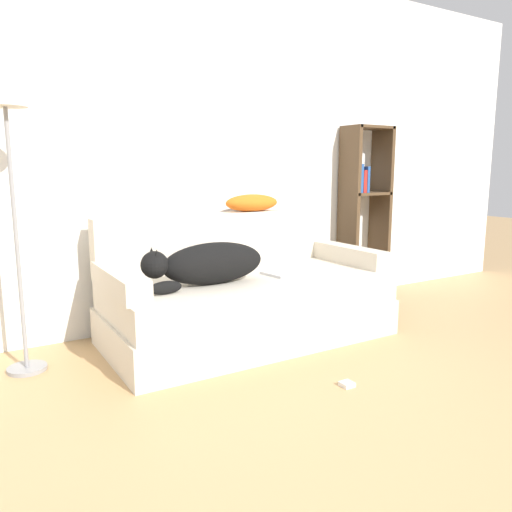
{
  "coord_description": "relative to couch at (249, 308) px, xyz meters",
  "views": [
    {
      "loc": [
        -1.46,
        -1.17,
        1.18
      ],
      "look_at": [
        0.23,
        1.63,
        0.6
      ],
      "focal_mm": 35.0,
      "sensor_mm": 36.0,
      "label": 1
    }
  ],
  "objects": [
    {
      "name": "bookshelf",
      "position": [
        1.46,
        0.44,
        0.64
      ],
      "size": [
        0.42,
        0.26,
        1.54
      ],
      "color": "#4C3823",
      "rests_on": "ground_plane"
    },
    {
      "name": "couch_arm_left",
      "position": [
        -0.89,
        -0.01,
        0.3
      ],
      "size": [
        0.15,
        0.76,
        0.13
      ],
      "color": "beige",
      "rests_on": "couch"
    },
    {
      "name": "couch",
      "position": [
        0.0,
        0.0,
        0.0
      ],
      "size": [
        1.94,
        0.95,
        0.45
      ],
      "color": "beige",
      "rests_on": "ground_plane"
    },
    {
      "name": "couch_backrest",
      "position": [
        0.0,
        0.4,
        0.43
      ],
      "size": [
        1.9,
        0.15,
        0.4
      ],
      "color": "beige",
      "rests_on": "couch"
    },
    {
      "name": "dog",
      "position": [
        -0.37,
        -0.1,
        0.36
      ],
      "size": [
        0.82,
        0.24,
        0.27
      ],
      "color": "black",
      "rests_on": "couch"
    },
    {
      "name": "floor_lamp",
      "position": [
        -1.41,
        0.19,
        1.13
      ],
      "size": [
        0.23,
        0.23,
        1.67
      ],
      "color": "gray",
      "rests_on": "ground_plane"
    },
    {
      "name": "throw_pillow",
      "position": [
        0.26,
        0.39,
        0.7
      ],
      "size": [
        0.44,
        0.21,
        0.13
      ],
      "color": "orange",
      "rests_on": "couch_backrest"
    },
    {
      "name": "laptop",
      "position": [
        0.26,
        -0.08,
        0.24
      ],
      "size": [
        0.35,
        0.26,
        0.02
      ],
      "rotation": [
        0.0,
        0.0,
        0.15
      ],
      "color": "silver",
      "rests_on": "couch"
    },
    {
      "name": "power_adapter",
      "position": [
        0.06,
        -0.95,
        -0.21
      ],
      "size": [
        0.07,
        0.07,
        0.02
      ],
      "color": "silver",
      "rests_on": "ground_plane"
    },
    {
      "name": "couch_arm_right",
      "position": [
        0.89,
        -0.01,
        0.3
      ],
      "size": [
        0.15,
        0.76,
        0.13
      ],
      "color": "beige",
      "rests_on": "couch"
    },
    {
      "name": "wall_back",
      "position": [
        -0.23,
        0.62,
        1.13
      ],
      "size": [
        7.46,
        0.06,
        2.7
      ],
      "color": "white",
      "rests_on": "ground_plane"
    },
    {
      "name": "ground_plane",
      "position": [
        -0.23,
        -1.72,
        -0.22
      ],
      "size": [
        20.0,
        20.0,
        0.0
      ],
      "primitive_type": "plane",
      "color": "tan"
    }
  ]
}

